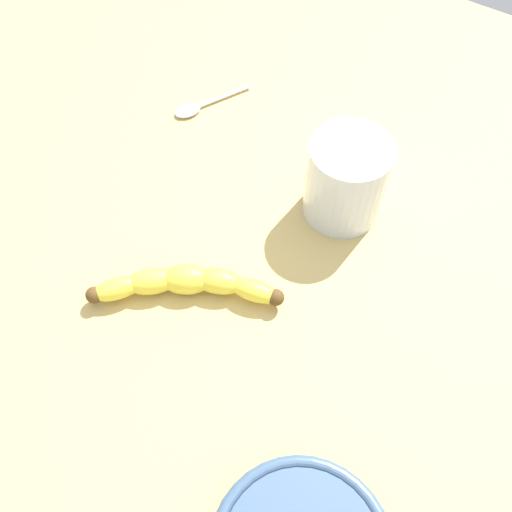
{
  "coord_description": "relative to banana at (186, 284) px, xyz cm",
  "views": [
    {
      "loc": [
        19.18,
        -26.01,
        58.49
      ],
      "look_at": [
        1.92,
        1.92,
        5.0
      ],
      "focal_mm": 40.42,
      "sensor_mm": 36.0,
      "label": 1
    }
  ],
  "objects": [
    {
      "name": "banana",
      "position": [
        0.0,
        0.0,
        0.0
      ],
      "size": [
        18.46,
        12.03,
        3.33
      ],
      "rotation": [
        0.0,
        0.0,
        3.68
      ],
      "color": "yellow",
      "rests_on": "wooden_tabletop"
    },
    {
      "name": "wooden_tabletop",
      "position": [
        2.71,
        4.81,
        -3.16
      ],
      "size": [
        120.0,
        120.0,
        3.0
      ],
      "primitive_type": "cube",
      "color": "tan",
      "rests_on": "ground"
    },
    {
      "name": "teaspoon",
      "position": [
        -15.25,
        22.71,
        -1.26
      ],
      "size": [
        6.67,
        10.51,
        0.8
      ],
      "rotation": [
        0.0,
        0.0,
        4.21
      ],
      "color": "silver",
      "rests_on": "wooden_tabletop"
    },
    {
      "name": "smoothie_glass",
      "position": [
        8.96,
        18.83,
        3.15
      ],
      "size": [
        9.09,
        9.09,
        10.37
      ],
      "color": "silver",
      "rests_on": "wooden_tabletop"
    }
  ]
}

